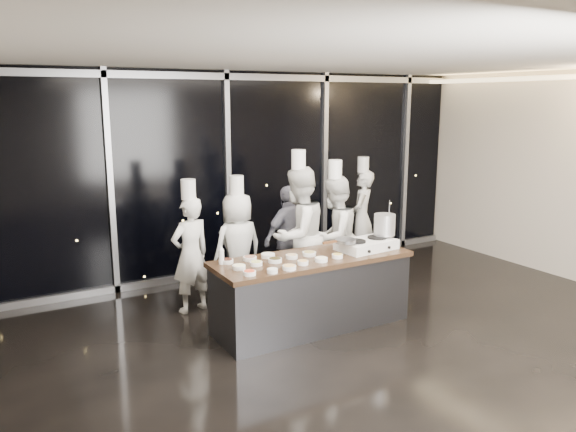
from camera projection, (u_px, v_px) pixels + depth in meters
name	position (u px, v px, depth m)	size (l,w,h in m)	color
ground	(354.00, 354.00, 6.20)	(9.00, 9.00, 0.00)	black
room_shell	(373.00, 150.00, 5.82)	(9.02, 7.02, 3.21)	beige
window_wall	(227.00, 175.00, 8.79)	(8.90, 0.11, 3.20)	black
demo_counter	(312.00, 292.00, 6.87)	(2.46, 0.86, 0.90)	#3D3D43
stove	(367.00, 244.00, 7.10)	(0.76, 0.51, 0.14)	silver
frying_pan	(345.00, 241.00, 6.88)	(0.47, 0.29, 0.04)	gray
stock_pot	(385.00, 225.00, 7.24)	(0.27, 0.27, 0.27)	silver
prep_bowls	(277.00, 261.00, 6.51)	(1.38, 0.72, 0.05)	white
squeeze_bottle	(221.00, 255.00, 6.45)	(0.06, 0.06, 0.23)	white
chef_far_left	(191.00, 253.00, 7.33)	(0.63, 0.49, 1.77)	silver
chef_left	(238.00, 246.00, 7.72)	(0.80, 0.58, 1.76)	silver
chef_center	(298.00, 235.00, 7.65)	(1.10, 0.99, 2.11)	silver
guest	(290.00, 238.00, 8.23)	(0.96, 0.54, 1.54)	#131634
chef_right	(334.00, 236.00, 7.90)	(1.03, 0.94, 1.95)	silver
chef_side	(362.00, 216.00, 9.50)	(0.69, 0.67, 1.83)	silver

